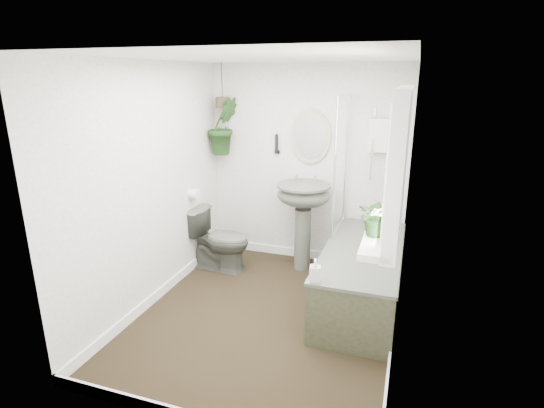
% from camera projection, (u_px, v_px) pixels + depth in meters
% --- Properties ---
extents(floor, '(2.30, 2.80, 0.02)m').
position_uv_depth(floor, '(267.00, 316.00, 4.00)').
color(floor, black).
rests_on(floor, ground).
extents(ceiling, '(2.30, 2.80, 0.02)m').
position_uv_depth(ceiling, '(266.00, 56.00, 3.32)').
color(ceiling, white).
rests_on(ceiling, ground).
extents(wall_back, '(2.30, 0.02, 2.30)m').
position_uv_depth(wall_back, '(306.00, 166.00, 4.94)').
color(wall_back, white).
rests_on(wall_back, ground).
extents(wall_front, '(2.30, 0.02, 2.30)m').
position_uv_depth(wall_front, '(184.00, 264.00, 2.38)').
color(wall_front, white).
rests_on(wall_front, ground).
extents(wall_left, '(0.02, 2.80, 2.30)m').
position_uv_depth(wall_left, '(151.00, 187.00, 4.01)').
color(wall_left, white).
rests_on(wall_left, ground).
extents(wall_right, '(0.02, 2.80, 2.30)m').
position_uv_depth(wall_right, '(407.00, 211.00, 3.31)').
color(wall_right, white).
rests_on(wall_right, ground).
extents(skirting, '(2.30, 2.80, 0.10)m').
position_uv_depth(skirting, '(267.00, 310.00, 3.98)').
color(skirting, white).
rests_on(skirting, floor).
extents(bathtub, '(0.72, 1.72, 0.58)m').
position_uv_depth(bathtub, '(361.00, 276.00, 4.12)').
color(bathtub, '#494D43').
rests_on(bathtub, floor).
extents(bath_screen, '(0.04, 0.72, 1.40)m').
position_uv_depth(bath_screen, '(341.00, 164.00, 4.38)').
color(bath_screen, silver).
rests_on(bath_screen, bathtub).
extents(shower_box, '(0.20, 0.10, 0.35)m').
position_uv_depth(shower_box, '(378.00, 135.00, 4.52)').
color(shower_box, white).
rests_on(shower_box, wall_back).
extents(oval_mirror, '(0.46, 0.03, 0.62)m').
position_uv_depth(oval_mirror, '(311.00, 136.00, 4.78)').
color(oval_mirror, tan).
rests_on(oval_mirror, wall_back).
extents(wall_sconce, '(0.04, 0.04, 0.22)m').
position_uv_depth(wall_sconce, '(277.00, 144.00, 4.93)').
color(wall_sconce, black).
rests_on(wall_sconce, wall_back).
extents(toilet_roll_holder, '(0.11, 0.11, 0.11)m').
position_uv_depth(toilet_roll_holder, '(194.00, 194.00, 4.70)').
color(toilet_roll_holder, white).
rests_on(toilet_roll_holder, wall_left).
extents(window_recess, '(0.08, 1.00, 0.90)m').
position_uv_depth(window_recess, '(399.00, 165.00, 2.55)').
color(window_recess, white).
rests_on(window_recess, wall_right).
extents(window_sill, '(0.18, 1.00, 0.04)m').
position_uv_depth(window_sill, '(382.00, 229.00, 2.69)').
color(window_sill, white).
rests_on(window_sill, wall_right).
extents(window_blinds, '(0.01, 0.86, 0.76)m').
position_uv_depth(window_blinds, '(391.00, 164.00, 2.56)').
color(window_blinds, white).
rests_on(window_blinds, wall_right).
extents(toilet, '(0.72, 0.43, 0.72)m').
position_uv_depth(toilet, '(219.00, 239.00, 4.86)').
color(toilet, '#494D43').
rests_on(toilet, floor).
extents(pedestal_sink, '(0.60, 0.51, 1.02)m').
position_uv_depth(pedestal_sink, '(303.00, 227.00, 4.83)').
color(pedestal_sink, '#494D43').
rests_on(pedestal_sink, floor).
extents(sill_plant, '(0.23, 0.20, 0.24)m').
position_uv_depth(sill_plant, '(378.00, 216.00, 2.49)').
color(sill_plant, black).
rests_on(sill_plant, window_sill).
extents(hanging_plant, '(0.47, 0.46, 0.66)m').
position_uv_depth(hanging_plant, '(223.00, 126.00, 4.96)').
color(hanging_plant, black).
rests_on(hanging_plant, ceiling).
extents(soap_bottle, '(0.10, 0.10, 0.19)m').
position_uv_depth(soap_bottle, '(315.00, 270.00, 3.38)').
color(soap_bottle, '#352B2D').
rests_on(soap_bottle, bathtub).
extents(hanging_pot, '(0.16, 0.16, 0.12)m').
position_uv_depth(hanging_pot, '(223.00, 102.00, 4.88)').
color(hanging_pot, '#423424').
rests_on(hanging_pot, ceiling).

